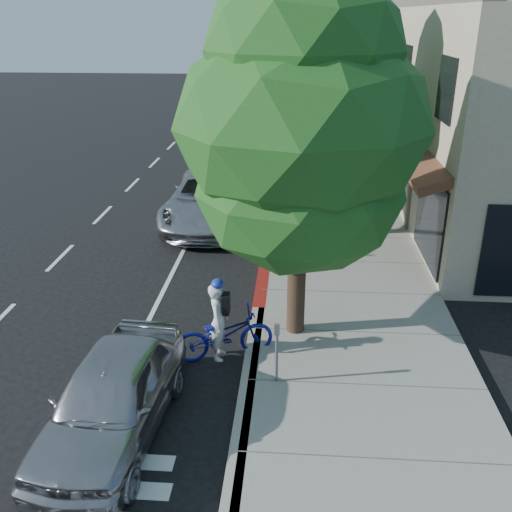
# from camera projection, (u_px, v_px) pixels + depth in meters

# --- Properties ---
(ground) EXTENTS (120.00, 120.00, 0.00)m
(ground) POSITION_uv_depth(u_px,v_px,m) (261.00, 294.00, 14.91)
(ground) COLOR black
(ground) RESTS_ON ground
(sidewalk) EXTENTS (4.60, 56.00, 0.15)m
(sidewalk) POSITION_uv_depth(u_px,v_px,m) (334.00, 201.00, 22.07)
(sidewalk) COLOR gray
(sidewalk) RESTS_ON ground
(curb) EXTENTS (0.30, 56.00, 0.15)m
(curb) POSITION_uv_depth(u_px,v_px,m) (274.00, 200.00, 22.22)
(curb) COLOR #9E998E
(curb) RESTS_ON ground
(curb_red_segment) EXTENTS (0.32, 4.00, 0.15)m
(curb_red_segment) POSITION_uv_depth(u_px,v_px,m) (264.00, 276.00, 15.80)
(curb_red_segment) COLOR maroon
(curb_red_segment) RESTS_ON ground
(storefront_building) EXTENTS (10.00, 36.00, 7.00)m
(storefront_building) POSITION_uv_depth(u_px,v_px,m) (469.00, 83.00, 29.43)
(storefront_building) COLOR #BFB493
(storefront_building) RESTS_ON ground
(street_tree_0) EXTENTS (5.10, 5.10, 7.68)m
(street_tree_0) POSITION_uv_depth(u_px,v_px,m) (301.00, 130.00, 11.20)
(street_tree_0) COLOR black
(street_tree_0) RESTS_ON ground
(street_tree_1) EXTENTS (5.25, 5.25, 8.43)m
(street_tree_1) POSITION_uv_depth(u_px,v_px,m) (302.00, 73.00, 16.50)
(street_tree_1) COLOR black
(street_tree_1) RESTS_ON ground
(street_tree_2) EXTENTS (3.90, 3.90, 7.27)m
(street_tree_2) POSITION_uv_depth(u_px,v_px,m) (301.00, 74.00, 22.23)
(street_tree_2) COLOR black
(street_tree_2) RESTS_ON ground
(street_tree_3) EXTENTS (5.44, 5.44, 7.89)m
(street_tree_3) POSITION_uv_depth(u_px,v_px,m) (301.00, 60.00, 27.69)
(street_tree_3) COLOR black
(street_tree_3) RESTS_ON ground
(street_tree_4) EXTENTS (5.07, 5.07, 7.69)m
(street_tree_4) POSITION_uv_depth(u_px,v_px,m) (301.00, 53.00, 33.22)
(street_tree_4) COLOR black
(street_tree_4) RESTS_ON ground
(street_tree_5) EXTENTS (4.60, 4.60, 7.72)m
(street_tree_5) POSITION_uv_depth(u_px,v_px,m) (301.00, 46.00, 38.69)
(street_tree_5) COLOR black
(street_tree_5) RESTS_ON ground
(cyclist) EXTENTS (0.42, 0.63, 1.71)m
(cyclist) POSITION_uv_depth(u_px,v_px,m) (219.00, 321.00, 11.87)
(cyclist) COLOR silver
(cyclist) RESTS_ON ground
(bicycle) EXTENTS (2.23, 1.39, 1.10)m
(bicycle) POSITION_uv_depth(u_px,v_px,m) (224.00, 334.00, 11.98)
(bicycle) COLOR navy
(bicycle) RESTS_ON ground
(silver_suv) EXTENTS (2.87, 6.17, 1.71)m
(silver_suv) POSITION_uv_depth(u_px,v_px,m) (211.00, 199.00, 19.77)
(silver_suv) COLOR #A8A9AD
(silver_suv) RESTS_ON ground
(dark_sedan) EXTENTS (1.80, 4.66, 1.51)m
(dark_sedan) POSITION_uv_depth(u_px,v_px,m) (263.00, 176.00, 22.91)
(dark_sedan) COLOR #212527
(dark_sedan) RESTS_ON ground
(white_pickup) EXTENTS (2.65, 5.86, 1.66)m
(white_pickup) POSITION_uv_depth(u_px,v_px,m) (271.00, 143.00, 28.39)
(white_pickup) COLOR white
(white_pickup) RESTS_ON ground
(dark_suv_far) EXTENTS (1.95, 4.41, 1.47)m
(dark_suv_far) POSITION_uv_depth(u_px,v_px,m) (274.00, 119.00, 35.56)
(dark_suv_far) COLOR black
(dark_suv_far) RESTS_ON ground
(near_car_a) EXTENTS (2.03, 4.43, 1.47)m
(near_car_a) POSITION_uv_depth(u_px,v_px,m) (112.00, 397.00, 9.72)
(near_car_a) COLOR #A4A4A9
(near_car_a) RESTS_ON ground
(pedestrian) EXTENTS (0.90, 0.72, 1.76)m
(pedestrian) POSITION_uv_depth(u_px,v_px,m) (366.00, 170.00, 22.67)
(pedestrian) COLOR black
(pedestrian) RESTS_ON sidewalk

